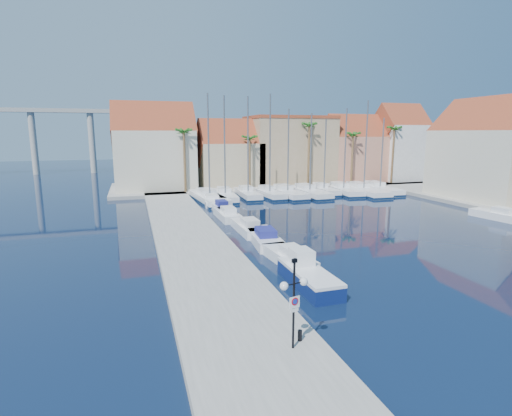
{
  "coord_description": "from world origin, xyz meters",
  "views": [
    {
      "loc": [
        -13.44,
        -17.67,
        9.26
      ],
      "look_at": [
        -3.69,
        13.79,
        3.0
      ],
      "focal_mm": 28.0,
      "sensor_mm": 36.0,
      "label": 1
    }
  ],
  "objects": [
    {
      "name": "ground",
      "position": [
        0.0,
        0.0,
        0.0
      ],
      "size": [
        260.0,
        260.0,
        0.0
      ],
      "primitive_type": "plane",
      "color": "black",
      "rests_on": "ground"
    },
    {
      "name": "quay_west",
      "position": [
        -9.0,
        13.5,
        0.25
      ],
      "size": [
        6.0,
        77.0,
        0.5
      ],
      "primitive_type": "cube",
      "color": "gray",
      "rests_on": "ground"
    },
    {
      "name": "shore_north",
      "position": [
        10.0,
        48.0,
        0.25
      ],
      "size": [
        54.0,
        16.0,
        0.5
      ],
      "primitive_type": "cube",
      "color": "gray",
      "rests_on": "ground"
    },
    {
      "name": "lamp_post",
      "position": [
        -7.51,
        -3.69,
        3.03
      ],
      "size": [
        1.29,
        0.56,
        3.86
      ],
      "rotation": [
        0.0,
        0.0,
        0.22
      ],
      "color": "black",
      "rests_on": "quay_west"
    },
    {
      "name": "bollard",
      "position": [
        -7.0,
        -3.23,
        0.74
      ],
      "size": [
        0.19,
        0.19,
        0.48
      ],
      "primitive_type": "cylinder",
      "color": "black",
      "rests_on": "quay_west"
    },
    {
      "name": "fishing_boat",
      "position": [
        -3.53,
        3.58,
        0.67
      ],
      "size": [
        1.95,
        5.77,
        2.01
      ],
      "rotation": [
        0.0,
        0.0,
        0.01
      ],
      "color": "navy",
      "rests_on": "ground"
    },
    {
      "name": "motorboat_west_0",
      "position": [
        -3.09,
        7.74,
        0.51
      ],
      "size": [
        2.28,
        5.86,
        1.4
      ],
      "rotation": [
        0.0,
        0.0,
        0.08
      ],
      "color": "white",
      "rests_on": "ground"
    },
    {
      "name": "motorboat_west_1",
      "position": [
        -3.08,
        13.42,
        0.51
      ],
      "size": [
        2.68,
        6.62,
        1.4
      ],
      "rotation": [
        0.0,
        0.0,
        -0.1
      ],
      "color": "white",
      "rests_on": "ground"
    },
    {
      "name": "motorboat_west_2",
      "position": [
        -3.33,
        17.4,
        0.51
      ],
      "size": [
        1.96,
        6.03,
        1.4
      ],
      "rotation": [
        0.0,
        0.0,
        0.0
      ],
      "color": "white",
      "rests_on": "ground"
    },
    {
      "name": "motorboat_west_3",
      "position": [
        -3.87,
        23.74,
        0.51
      ],
      "size": [
        1.94,
        5.89,
        1.4
      ],
      "rotation": [
        0.0,
        0.0,
        0.01
      ],
      "color": "white",
      "rests_on": "ground"
    },
    {
      "name": "motorboat_west_4",
      "position": [
        -3.65,
        28.05,
        0.51
      ],
      "size": [
        1.8,
        5.26,
        1.4
      ],
      "rotation": [
        0.0,
        0.0,
        0.03
      ],
      "color": "white",
      "rests_on": "ground"
    },
    {
      "name": "motorboat_west_5",
      "position": [
        -3.78,
        33.27,
        0.51
      ],
      "size": [
        2.58,
        6.85,
        1.4
      ],
      "rotation": [
        0.0,
        0.0,
        -0.06
      ],
      "color": "white",
      "rests_on": "ground"
    },
    {
      "name": "motorboat_west_6",
      "position": [
        -3.87,
        37.18,
        0.51
      ],
      "size": [
        2.48,
        6.74,
        1.4
      ],
      "rotation": [
        0.0,
        0.0,
        -0.06
      ],
      "color": "white",
      "rests_on": "ground"
    },
    {
      "name": "motorboat_east_1",
      "position": [
        24.01,
        14.78,
        0.51
      ],
      "size": [
        2.53,
        5.9,
        1.4
      ],
      "rotation": [
        0.0,
        0.0,
        0.13
      ],
      "color": "white",
      "rests_on": "ground"
    },
    {
      "name": "sailboat_0",
      "position": [
        -3.81,
        35.2,
        0.58
      ],
      "size": [
        3.98,
        11.69,
        14.21
      ],
      "rotation": [
        0.0,
        0.0,
        0.08
      ],
      "color": "white",
      "rests_on": "ground"
    },
    {
      "name": "sailboat_1",
      "position": [
        -1.29,
        36.34,
        0.62
      ],
      "size": [
        3.3,
        9.74,
        14.1
      ],
      "rotation": [
        0.0,
        0.0,
        -0.08
      ],
      "color": "white",
      "rests_on": "ground"
    },
    {
      "name": "sailboat_2",
      "position": [
        2.15,
        36.89,
        0.64
      ],
      "size": [
        2.55,
        8.75,
        14.12
      ],
      "rotation": [
        0.0,
        0.0,
        -0.03
      ],
      "color": "white",
      "rests_on": "ground"
    },
    {
      "name": "sailboat_3",
      "position": [
        5.17,
        36.32,
        0.65
      ],
      "size": [
        2.84,
        8.57,
        14.47
      ],
      "rotation": [
        0.0,
        0.0,
        0.07
      ],
      "color": "white",
      "rests_on": "ground"
    },
    {
      "name": "sailboat_4",
      "position": [
        7.9,
        36.36,
        0.58
      ],
      "size": [
        3.28,
        10.47,
        12.52
      ],
      "rotation": [
        0.0,
        0.0,
        0.05
      ],
      "color": "white",
      "rests_on": "ground"
    },
    {
      "name": "sailboat_5",
      "position": [
        11.28,
        36.05,
        0.57
      ],
      "size": [
        3.19,
        10.84,
        11.95
      ],
      "rotation": [
        0.0,
        0.0,
        0.03
      ],
      "color": "white",
      "rests_on": "ground"
    },
    {
      "name": "sailboat_6",
      "position": [
        14.16,
        37.02,
        0.6
      ],
      "size": [
        2.34,
        8.13,
        11.13
      ],
      "rotation": [
        0.0,
        0.0,
        0.02
      ],
      "color": "white",
      "rests_on": "ground"
    },
    {
      "name": "sailboat_7",
      "position": [
        17.15,
        36.42,
        0.58
      ],
      "size": [
        3.45,
        10.49,
        12.72
      ],
      "rotation": [
        0.0,
        0.0,
        -0.07
      ],
      "color": "white",
      "rests_on": "ground"
    },
    {
      "name": "sailboat_8",
      "position": [
        19.93,
        35.42,
        0.57
      ],
      "size": [
        3.49,
        12.08,
        13.84
      ],
      "rotation": [
        0.0,
        0.0,
        -0.03
      ],
      "color": "white",
      "rests_on": "ground"
    },
    {
      "name": "sailboat_9",
      "position": [
        23.21,
        35.92,
        0.56
      ],
      "size": [
        3.39,
        10.75,
        11.4
      ],
      "rotation": [
        0.0,
        0.0,
        -0.06
      ],
      "color": "white",
      "rests_on": "ground"
    },
    {
      "name": "building_0",
      "position": [
        -10.0,
        47.0,
        6.52
      ],
      "size": [
        12.3,
        9.0,
        13.5
      ],
      "color": "beige",
      "rests_on": "shore_north"
    },
    {
      "name": "building_1",
      "position": [
        2.0,
        47.0,
        5.3
      ],
      "size": [
        10.3,
        8.0,
        11.0
      ],
      "color": "tan",
      "rests_on": "shore_north"
    },
    {
      "name": "building_2",
      "position": [
        13.0,
        48.0,
        6.26
      ],
      "size": [
        14.2,
        10.2,
        11.5
      ],
      "color": "tan",
      "rests_on": "shore_north"
    },
    {
      "name": "building_3",
      "position": [
        25.0,
        47.0,
        5.86
      ],
      "size": [
        10.3,
        8.0,
        12.0
      ],
      "color": "tan",
      "rests_on": "shore_north"
    },
    {
      "name": "building_4",
      "position": [
        34.0,
        46.0,
        6.97
      ],
      "size": [
        8.3,
        8.0,
        14.0
      ],
      "color": "silver",
      "rests_on": "shore_north"
    },
    {
      "name": "building_6",
      "position": [
        32.0,
        24.0,
        6.52
      ],
      "size": [
        9.0,
        14.3,
        13.5
      ],
      "color": "beige",
      "rests_on": "shore_east"
    },
    {
      "name": "palm_0",
      "position": [
        -6.0,
        42.0,
        9.08
      ],
      "size": [
        2.6,
        2.6,
        10.15
      ],
      "color": "brown",
      "rests_on": "shore_north"
    },
    {
      "name": "palm_1",
      "position": [
        4.0,
        42.0,
        8.14
      ],
      "size": [
        2.6,
        2.6,
        9.15
      ],
      "color": "brown",
      "rests_on": "shore_north"
    },
    {
      "name": "palm_2",
      "position": [
        14.0,
        42.0,
        10.02
      ],
      "size": [
        2.6,
        2.6,
        11.15
      ],
      "color": "brown",
      "rests_on": "shore_north"
    },
    {
      "name": "palm_3",
      "position": [
        22.0,
        42.0,
        8.61
      ],
      "size": [
        2.6,
        2.6,
        9.65
      ],
      "color": "brown",
      "rests_on": "shore_north"
    },
    {
      "name": "palm_4",
      "position": [
        30.0,
        42.0,
        9.55
      ],
      "size": [
        2.6,
        2.6,
        10.65
      ],
      "color": "brown",
      "rests_on": "shore_north"
    },
    {
      "name": "viaduct",
      "position": [
        -39.07,
        82.0,
        10.25
      ],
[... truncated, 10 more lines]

